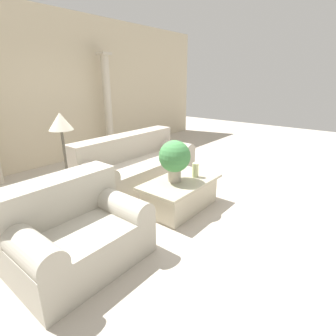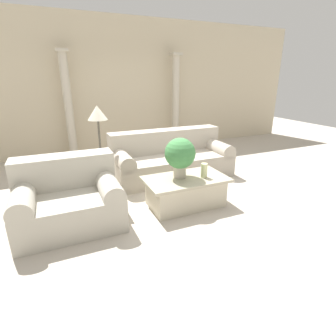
# 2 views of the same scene
# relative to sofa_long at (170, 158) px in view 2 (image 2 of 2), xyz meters

# --- Properties ---
(ground_plane) EXTENTS (16.00, 16.00, 0.00)m
(ground_plane) POSITION_rel_sofa_long_xyz_m (-0.20, -0.77, -0.34)
(ground_plane) COLOR #BCB2A3
(wall_back) EXTENTS (10.00, 0.06, 3.20)m
(wall_back) POSITION_rel_sofa_long_xyz_m (-0.20, 2.28, 1.26)
(wall_back) COLOR beige
(wall_back) RESTS_ON ground_plane
(sofa_long) EXTENTS (2.24, 0.98, 0.86)m
(sofa_long) POSITION_rel_sofa_long_xyz_m (0.00, 0.00, 0.00)
(sofa_long) COLOR #ADA393
(sofa_long) RESTS_ON ground_plane
(loveseat) EXTENTS (1.29, 0.98, 0.86)m
(loveseat) POSITION_rel_sofa_long_xyz_m (-1.94, -1.08, 0.01)
(loveseat) COLOR #B7B1A1
(loveseat) RESTS_ON ground_plane
(coffee_table) EXTENTS (1.22, 0.69, 0.44)m
(coffee_table) POSITION_rel_sofa_long_xyz_m (-0.31, -1.25, -0.12)
(coffee_table) COLOR beige
(coffee_table) RESTS_ON ground_plane
(potted_plant) EXTENTS (0.45, 0.45, 0.59)m
(potted_plant) POSITION_rel_sofa_long_xyz_m (-0.38, -1.19, 0.44)
(potted_plant) COLOR #B2A893
(potted_plant) RESTS_ON coffee_table
(pillar_candle) EXTENTS (0.09, 0.09, 0.21)m
(pillar_candle) POSITION_rel_sofa_long_xyz_m (-0.05, -1.33, 0.20)
(pillar_candle) COLOR beige
(pillar_candle) RESTS_ON coffee_table
(floor_lamp) EXTENTS (0.33, 0.33, 1.40)m
(floor_lamp) POSITION_rel_sofa_long_xyz_m (-1.30, 0.06, 0.81)
(floor_lamp) COLOR #4C473D
(floor_lamp) RESTS_ON ground_plane
(column_left) EXTENTS (0.26, 0.26, 2.40)m
(column_left) POSITION_rel_sofa_long_xyz_m (-1.63, 1.93, 0.88)
(column_left) COLOR beige
(column_left) RESTS_ON ground_plane
(column_right) EXTENTS (0.26, 0.26, 2.40)m
(column_right) POSITION_rel_sofa_long_xyz_m (1.01, 1.93, 0.88)
(column_right) COLOR beige
(column_right) RESTS_ON ground_plane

